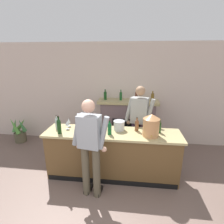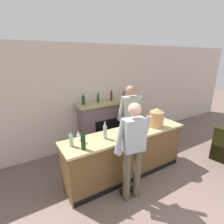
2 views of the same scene
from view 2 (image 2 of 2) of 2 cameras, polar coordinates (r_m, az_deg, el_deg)
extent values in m
cube|color=beige|center=(4.76, -6.93, 4.71)|extent=(12.00, 0.07, 2.75)
cube|color=brown|center=(3.77, 4.63, -13.78)|extent=(2.58, 0.58, 0.93)
cube|color=tan|center=(3.54, 4.82, -7.01)|extent=(2.65, 0.65, 0.04)
cube|color=black|center=(3.82, 7.23, -21.04)|extent=(2.53, 0.01, 0.10)
cube|color=slate|center=(4.89, -2.40, -4.23)|extent=(1.41, 0.44, 1.22)
cube|color=black|center=(4.76, -1.00, -6.90)|extent=(0.78, 0.02, 0.78)
cube|color=tan|center=(4.67, -2.38, 3.06)|extent=(1.57, 0.52, 0.07)
cylinder|color=#144117|center=(4.38, -9.34, 3.73)|extent=(0.08, 0.08, 0.21)
cylinder|color=#144117|center=(4.35, -9.43, 5.48)|extent=(0.03, 0.03, 0.07)
cylinder|color=#185321|center=(4.55, -4.54, 4.42)|extent=(0.07, 0.07, 0.21)
cylinder|color=#185321|center=(4.52, -4.58, 6.11)|extent=(0.03, 0.03, 0.07)
cylinder|color=#51241A|center=(4.73, -0.20, 5.13)|extent=(0.06, 0.06, 0.23)
cylinder|color=#51241A|center=(4.70, -0.20, 6.91)|extent=(0.02, 0.02, 0.08)
cylinder|color=brown|center=(4.96, 3.90, 5.46)|extent=(0.08, 0.08, 0.19)
cylinder|color=brown|center=(4.93, 3.93, 6.91)|extent=(0.03, 0.03, 0.06)
cube|color=black|center=(5.35, 32.08, -9.03)|extent=(0.89, 0.34, 0.54)
cylinder|color=brown|center=(3.27, 8.17, -19.18)|extent=(0.13, 0.13, 0.97)
cube|color=black|center=(3.60, 7.23, -24.30)|extent=(0.14, 0.25, 0.07)
cylinder|color=brown|center=(3.19, 4.85, -20.10)|extent=(0.13, 0.13, 0.97)
cube|color=black|center=(3.53, 4.08, -25.23)|extent=(0.14, 0.25, 0.07)
cube|color=#90979E|center=(2.83, 7.07, -7.39)|extent=(0.39, 0.28, 0.55)
cylinder|color=#90979E|center=(2.96, 10.81, -6.59)|extent=(0.20, 0.08, 0.57)
sphere|color=#D7A186|center=(3.11, 10.29, -11.50)|extent=(0.09, 0.09, 0.09)
cylinder|color=#90979E|center=(2.76, 2.62, -8.16)|extent=(0.20, 0.08, 0.57)
sphere|color=#D7A186|center=(2.92, 2.37, -13.31)|extent=(0.09, 0.09, 0.09)
sphere|color=#D7A186|center=(2.68, 7.41, 0.82)|extent=(0.21, 0.21, 0.21)
cylinder|color=#402E4B|center=(4.45, 4.34, -8.38)|extent=(0.13, 0.13, 0.97)
cube|color=black|center=(4.61, 4.54, -13.75)|extent=(0.15, 0.26, 0.07)
cylinder|color=#402E4B|center=(4.52, 6.73, -8.01)|extent=(0.13, 0.13, 0.97)
cube|color=black|center=(4.67, 6.88, -13.31)|extent=(0.15, 0.26, 0.07)
cube|color=#9EA19E|center=(4.20, 5.85, 1.27)|extent=(0.40, 0.30, 0.57)
cylinder|color=#9EA19E|center=(4.10, 3.01, 1.00)|extent=(0.20, 0.08, 0.57)
sphere|color=tan|center=(4.18, 3.04, -3.02)|extent=(0.09, 0.09, 0.09)
cylinder|color=#9EA19E|center=(4.28, 8.79, 1.52)|extent=(0.20, 0.08, 0.57)
sphere|color=tan|center=(4.35, 8.72, -2.34)|extent=(0.09, 0.09, 0.09)
sphere|color=tan|center=(4.10, 6.04, 7.11)|extent=(0.21, 0.21, 0.21)
cylinder|color=tan|center=(3.86, 14.31, -2.33)|extent=(0.30, 0.30, 0.34)
cone|color=tan|center=(3.80, 14.56, 0.69)|extent=(0.30, 0.30, 0.09)
cylinder|color=#B29333|center=(3.79, 16.02, -4.45)|extent=(0.02, 0.04, 0.02)
cylinder|color=silver|center=(3.66, 5.19, -4.28)|extent=(0.22, 0.22, 0.18)
cylinder|color=silver|center=(3.63, 5.23, -2.90)|extent=(0.23, 0.23, 0.01)
cylinder|color=#A1ABAB|center=(3.23, -2.27, -6.70)|extent=(0.07, 0.07, 0.24)
sphere|color=#A1ABAB|center=(3.18, -2.29, -4.70)|extent=(0.07, 0.07, 0.07)
cylinder|color=#A1ABAB|center=(3.16, -2.31, -3.91)|extent=(0.03, 0.03, 0.09)
cylinder|color=black|center=(3.14, -2.32, -3.01)|extent=(0.03, 0.03, 0.01)
cylinder|color=#133514|center=(2.91, -9.37, -9.81)|extent=(0.08, 0.08, 0.24)
sphere|color=#133514|center=(2.86, -9.49, -7.63)|extent=(0.07, 0.07, 0.07)
cylinder|color=#133514|center=(2.84, -9.54, -6.77)|extent=(0.03, 0.03, 0.10)
cylinder|color=black|center=(2.81, -9.60, -5.77)|extent=(0.03, 0.03, 0.01)
cylinder|color=#163C13|center=(4.12, 14.30, -2.15)|extent=(0.07, 0.07, 0.19)
sphere|color=#163C13|center=(4.09, 14.40, -0.91)|extent=(0.06, 0.06, 0.06)
cylinder|color=#163C13|center=(4.08, 14.44, -0.43)|extent=(0.03, 0.03, 0.07)
cylinder|color=black|center=(4.07, 14.48, 0.14)|extent=(0.03, 0.03, 0.01)
cylinder|color=#A1B7B3|center=(3.05, -13.19, -9.15)|extent=(0.07, 0.07, 0.20)
sphere|color=#A1B7B3|center=(3.01, -13.32, -7.46)|extent=(0.06, 0.06, 0.06)
cylinder|color=#A1B7B3|center=(3.00, -13.37, -6.79)|extent=(0.03, 0.03, 0.08)
cylinder|color=black|center=(2.98, -13.43, -6.01)|extent=(0.03, 0.03, 0.01)
cylinder|color=brown|center=(3.86, 9.45, -3.15)|extent=(0.07, 0.07, 0.19)
sphere|color=brown|center=(3.83, 9.52, -1.79)|extent=(0.07, 0.07, 0.07)
cylinder|color=brown|center=(3.82, 9.55, -1.26)|extent=(0.03, 0.03, 0.08)
cylinder|color=black|center=(3.80, 9.59, -0.64)|extent=(0.03, 0.03, 0.01)
cylinder|color=#115325|center=(3.39, 5.41, -5.92)|extent=(0.07, 0.07, 0.20)
sphere|color=#115325|center=(3.36, 5.46, -4.36)|extent=(0.07, 0.07, 0.07)
cylinder|color=#115325|center=(3.34, 5.48, -3.75)|extent=(0.03, 0.03, 0.08)
cylinder|color=black|center=(3.33, 5.50, -3.03)|extent=(0.03, 0.03, 0.01)
cylinder|color=silver|center=(3.17, -9.52, -9.82)|extent=(0.07, 0.07, 0.01)
cylinder|color=silver|center=(3.15, -9.56, -9.11)|extent=(0.01, 0.01, 0.08)
cone|color=silver|center=(3.11, -9.64, -7.77)|extent=(0.08, 0.08, 0.08)
cylinder|color=silver|center=(3.27, 3.83, -8.72)|extent=(0.06, 0.06, 0.01)
cylinder|color=silver|center=(3.25, 3.84, -8.00)|extent=(0.01, 0.01, 0.09)
cone|color=silver|center=(3.21, 3.87, -6.69)|extent=(0.07, 0.07, 0.08)
cylinder|color=silver|center=(3.29, -10.81, -8.87)|extent=(0.07, 0.07, 0.01)
cylinder|color=silver|center=(3.27, -10.85, -8.20)|extent=(0.01, 0.01, 0.08)
cone|color=silver|center=(3.23, -10.94, -6.82)|extent=(0.07, 0.07, 0.09)
camera|label=1|loc=(2.33, 71.81, 4.44)|focal=28.00mm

